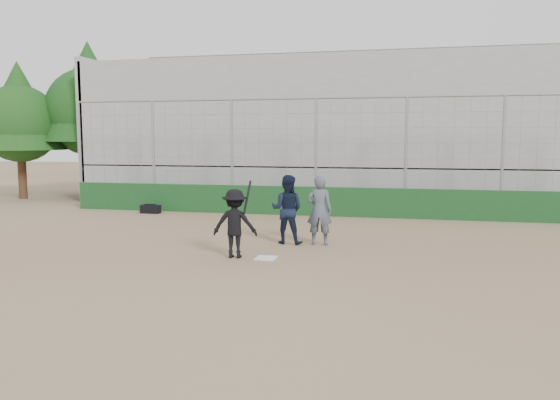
% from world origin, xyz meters
% --- Properties ---
extents(ground, '(90.00, 90.00, 0.00)m').
position_xyz_m(ground, '(0.00, 0.00, 0.00)').
color(ground, brown).
rests_on(ground, ground).
extents(home_plate, '(0.44, 0.44, 0.02)m').
position_xyz_m(home_plate, '(0.00, 0.00, 0.01)').
color(home_plate, white).
rests_on(home_plate, ground).
extents(backstop, '(18.10, 0.25, 4.04)m').
position_xyz_m(backstop, '(0.00, 7.00, 0.96)').
color(backstop, '#133C18').
rests_on(backstop, ground).
extents(bleachers, '(20.25, 6.70, 6.98)m').
position_xyz_m(bleachers, '(0.00, 11.95, 2.92)').
color(bleachers, gray).
rests_on(bleachers, ground).
extents(tree_left, '(4.48, 4.48, 7.00)m').
position_xyz_m(tree_left, '(-11.00, 11.00, 4.39)').
color(tree_left, '#342413').
rests_on(tree_left, ground).
extents(tree_right, '(3.84, 3.84, 6.00)m').
position_xyz_m(tree_right, '(-13.50, 9.50, 3.76)').
color(tree_right, '#372014').
rests_on(tree_right, ground).
extents(batter_at_plate, '(1.05, 0.77, 1.71)m').
position_xyz_m(batter_at_plate, '(-0.70, -0.04, 0.77)').
color(batter_at_plate, black).
rests_on(batter_at_plate, ground).
extents(catcher_crouched, '(0.92, 0.76, 1.17)m').
position_xyz_m(catcher_crouched, '(0.10, 1.77, 0.58)').
color(catcher_crouched, black).
rests_on(catcher_crouched, ground).
extents(umpire, '(0.64, 0.43, 1.57)m').
position_xyz_m(umpire, '(0.91, 1.83, 0.78)').
color(umpire, '#4A4F5D').
rests_on(umpire, ground).
extents(equipment_bag, '(0.70, 0.32, 0.34)m').
position_xyz_m(equipment_bag, '(-5.82, 6.27, 0.15)').
color(equipment_bag, black).
rests_on(equipment_bag, ground).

